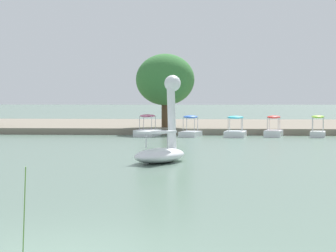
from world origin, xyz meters
name	(u,v)px	position (x,y,z in m)	size (l,w,h in m)	color
shore_bank_far	(179,125)	(0.00, 40.46, 0.22)	(135.76, 19.83, 0.45)	slate
swan_boat	(162,142)	(0.64, 13.43, 0.77)	(2.56, 3.12, 3.39)	white
pedal_boat_pink	(148,130)	(-1.58, 29.45, 0.39)	(1.71, 2.58, 1.45)	white
pedal_boat_blue	(190,130)	(1.31, 29.00, 0.41)	(1.56, 2.15, 1.40)	white
pedal_boat_cyan	(235,131)	(4.24, 28.90, 0.40)	(1.61, 2.29, 1.38)	white
pedal_boat_red	(274,130)	(6.76, 29.36, 0.42)	(1.49, 2.13, 1.39)	white
pedal_boat_lime	(318,130)	(9.59, 29.13, 0.44)	(1.32, 1.97, 1.42)	white
tree_broadleaf_behind_dock	(165,80)	(-0.62, 32.48, 3.85)	(4.97, 4.60, 5.28)	#4C3823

